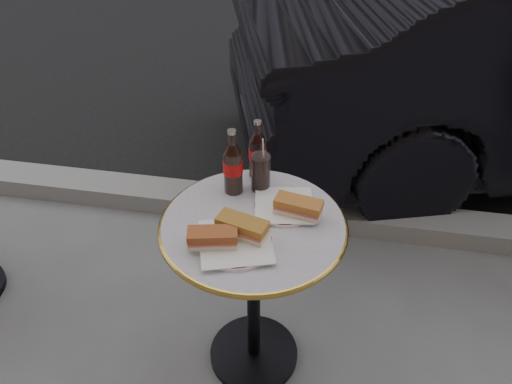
% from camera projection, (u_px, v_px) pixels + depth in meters
% --- Properties ---
extents(ground, '(80.00, 80.00, 0.00)m').
position_uv_depth(ground, '(254.00, 355.00, 2.08)').
color(ground, slate).
rests_on(ground, ground).
extents(curb, '(40.00, 0.20, 0.12)m').
position_uv_depth(curb, '(283.00, 210.00, 2.75)').
color(curb, gray).
rests_on(curb, ground).
extents(bistro_table, '(0.62, 0.62, 0.73)m').
position_uv_depth(bistro_table, '(254.00, 297.00, 1.85)').
color(bistro_table, '#BAB2C4').
rests_on(bistro_table, ground).
extents(plate_left, '(0.26, 0.26, 0.01)m').
position_uv_depth(plate_left, '(236.00, 243.00, 1.54)').
color(plate_left, white).
rests_on(plate_left, bistro_table).
extents(plate_right, '(0.21, 0.21, 0.01)m').
position_uv_depth(plate_right, '(284.00, 207.00, 1.68)').
color(plate_right, white).
rests_on(plate_right, bistro_table).
extents(sandwich_left_a, '(0.16, 0.10, 0.05)m').
position_uv_depth(sandwich_left_a, '(213.00, 238.00, 1.51)').
color(sandwich_left_a, '#A04E28').
rests_on(sandwich_left_a, plate_left).
extents(sandwich_left_b, '(0.17, 0.11, 0.06)m').
position_uv_depth(sandwich_left_b, '(242.00, 228.00, 1.55)').
color(sandwich_left_b, '#AA6E2B').
rests_on(sandwich_left_b, plate_left).
extents(sandwich_right, '(0.16, 0.10, 0.05)m').
position_uv_depth(sandwich_right, '(298.00, 208.00, 1.63)').
color(sandwich_right, '#B66A2E').
rests_on(sandwich_right, plate_right).
extents(cola_bottle_left, '(0.09, 0.09, 0.25)m').
position_uv_depth(cola_bottle_left, '(233.00, 162.00, 1.69)').
color(cola_bottle_left, black).
rests_on(cola_bottle_left, bistro_table).
extents(cola_bottle_right, '(0.08, 0.08, 0.23)m').
position_uv_depth(cola_bottle_right, '(257.00, 149.00, 1.77)').
color(cola_bottle_right, black).
rests_on(cola_bottle_right, bistro_table).
extents(cola_glass, '(0.08, 0.08, 0.14)m').
position_uv_depth(cola_glass, '(261.00, 172.00, 1.73)').
color(cola_glass, black).
rests_on(cola_glass, bistro_table).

